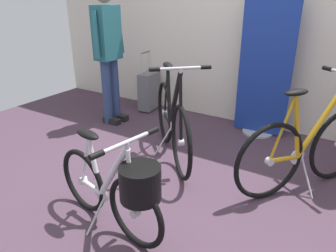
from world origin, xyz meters
TOP-DOWN VIEW (x-y plane):
  - ground_plane at (0.00, 0.00)m, footprint 6.13×6.13m
  - back_wall at (0.00, 1.92)m, footprint 6.13×0.10m
  - floor_banner_stand at (0.30, 1.64)m, footprint 0.60×0.36m
  - folding_bike_foreground at (0.01, -0.60)m, footprint 1.08×0.53m
  - display_bike_left at (0.97, 0.68)m, footprint 0.86×1.20m
  - display_bike_right at (-0.28, 0.58)m, footprint 1.03×1.10m
  - visitor_near_wall at (-1.45, 1.01)m, footprint 0.28×0.54m
  - rolling_suitcase at (-1.30, 1.63)m, footprint 0.22×0.38m

SIDE VIEW (x-z plane):
  - ground_plane at x=0.00m, z-range 0.00..0.00m
  - rolling_suitcase at x=-1.30m, z-range -0.13..0.70m
  - display_bike_left at x=0.97m, z-range -0.12..0.87m
  - folding_bike_foreground at x=0.01m, z-range -0.01..0.76m
  - display_bike_right at x=-0.28m, z-range -0.13..0.89m
  - floor_banner_stand at x=0.30m, z-range -0.09..1.54m
  - visitor_near_wall at x=-1.45m, z-range 0.13..1.81m
  - back_wall at x=0.00m, z-range 0.00..2.76m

